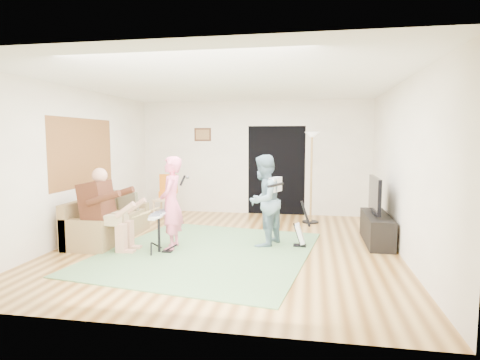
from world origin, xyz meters
name	(u,v)px	position (x,y,z in m)	size (l,w,h in m)	color
floor	(228,246)	(0.00, 0.00, 0.00)	(6.00, 6.00, 0.00)	brown
walls	(228,166)	(0.00, 0.00, 1.35)	(5.50, 6.00, 2.70)	white
ceiling	(228,83)	(0.00, 0.00, 2.70)	(6.00, 6.00, 0.00)	white
window_blinds	(83,153)	(-2.74, 0.20, 1.55)	(2.05, 2.05, 0.00)	#935C2D
doorway	(276,170)	(0.55, 2.99, 1.05)	(2.10, 2.10, 0.00)	black
picture_frame	(203,135)	(-1.25, 2.99, 1.90)	(0.42, 0.03, 0.32)	#3F2314
area_rug	(207,252)	(-0.26, -0.45, 0.01)	(3.13, 3.52, 0.02)	#547D4C
sofa	(105,225)	(-2.28, 0.06, 0.25)	(0.77, 1.87, 0.76)	olive
drummer	(107,218)	(-1.87, -0.59, 0.52)	(0.87, 0.49, 1.34)	#4A2314
drum_kit	(159,235)	(-1.00, -0.59, 0.29)	(0.36, 0.64, 0.66)	black
singer	(171,203)	(-0.87, -0.35, 0.76)	(0.56, 0.36, 1.52)	pink
microphone	(183,180)	(-0.67, -0.35, 1.14)	(0.06, 0.06, 0.24)	black
guitarist	(263,201)	(0.58, 0.13, 0.77)	(0.75, 0.58, 1.54)	slate
guitar_held	(275,184)	(0.78, 0.13, 1.05)	(0.12, 0.60, 0.26)	white
guitar_spare	(300,234)	(1.20, 0.15, 0.22)	(0.28, 0.25, 0.78)	black
torchiere_lamp	(311,161)	(1.37, 2.14, 1.33)	(0.35, 0.35, 1.95)	black
dining_chair	(166,204)	(-1.81, 1.89, 0.36)	(0.46, 0.48, 1.00)	beige
tv_cabinet	(377,229)	(2.50, 0.64, 0.25)	(0.40, 1.40, 0.50)	black
television	(375,194)	(2.45, 0.64, 0.85)	(0.06, 1.01, 0.60)	black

